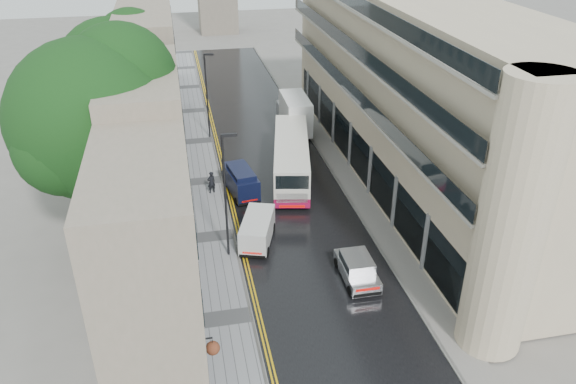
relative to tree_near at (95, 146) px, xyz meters
name	(u,v)px	position (x,y,z in m)	size (l,w,h in m)	color
road	(277,175)	(12.50, 7.50, -6.94)	(9.00, 85.00, 0.02)	black
left_sidewalk	(205,181)	(6.65, 7.50, -6.89)	(2.70, 85.00, 0.12)	gray
right_sidewalk	(340,169)	(17.90, 7.50, -6.89)	(1.80, 85.00, 0.12)	slate
old_shop_row	(150,103)	(3.05, 10.00, -0.95)	(4.50, 56.00, 12.00)	gray
modern_block	(411,90)	(22.80, 6.00, 0.05)	(8.00, 40.00, 14.00)	tan
tree_near	(95,146)	(0.00, 0.00, 0.00)	(10.56, 10.56, 13.89)	black
tree_far	(116,91)	(0.30, 13.00, -0.72)	(9.24, 9.24, 12.46)	black
cream_bus	(276,177)	(11.80, 4.17, -5.35)	(2.62, 11.53, 3.14)	white
white_lorry	(287,122)	(14.69, 14.22, -4.99)	(2.22, 7.38, 3.88)	white
silver_hatchback	(351,284)	(13.79, -8.46, -6.17)	(1.76, 4.02, 1.51)	silver
white_van	(241,241)	(8.20, -3.10, -5.99)	(1.77, 4.14, 1.87)	silver
navy_van	(236,191)	(8.71, 3.38, -5.81)	(1.75, 4.37, 2.23)	black
pedestrian	(211,182)	(7.05, 5.40, -5.95)	(0.64, 0.42, 1.75)	black
lamp_post_near	(225,198)	(7.39, -3.12, -2.74)	(0.92, 0.20, 8.17)	#232325
lamp_post_far	(207,97)	(7.80, 16.50, -2.92)	(0.88, 0.20, 7.82)	black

